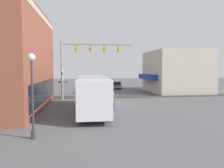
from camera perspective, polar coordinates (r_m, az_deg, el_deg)
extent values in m
plane|color=#565659|center=(24.88, 0.91, -5.20)|extent=(120.00, 120.00, 0.00)
cube|color=beige|center=(23.08, -18.24, 16.57)|extent=(14.30, 0.36, 0.50)
cube|color=black|center=(22.64, -17.56, -1.99)|extent=(11.84, 0.12, 2.20)
cube|color=beige|center=(38.39, 16.28, 3.10)|extent=(10.58, 8.63, 6.87)
cube|color=navy|center=(36.74, 9.27, 1.87)|extent=(7.41, 1.20, 0.80)
cube|color=white|center=(20.13, -5.26, -2.19)|extent=(10.74, 2.55, 2.81)
cube|color=black|center=(20.09, -5.27, -1.00)|extent=(10.53, 2.59, 1.18)
cube|color=#194CA5|center=(20.30, -5.23, -5.66)|extent=(10.53, 2.58, 0.24)
cube|color=#A5A8AA|center=(20.02, -5.29, 1.98)|extent=(9.13, 2.17, 0.12)
cylinder|color=black|center=(23.45, -5.50, -4.56)|extent=(1.00, 2.57, 1.00)
cylinder|color=black|center=(16.82, -4.80, -8.06)|extent=(1.00, 2.57, 1.00)
cylinder|color=gray|center=(28.04, -13.02, 3.41)|extent=(0.20, 0.20, 7.46)
cylinder|color=gray|center=(28.10, -3.88, 10.31)|extent=(0.16, 8.95, 0.16)
cube|color=gold|center=(28.02, -9.43, 9.15)|extent=(0.30, 0.27, 0.90)
sphere|color=yellow|center=(27.86, -9.44, 9.18)|extent=(0.20, 0.20, 0.20)
cube|color=gold|center=(28.01, -5.72, 9.18)|extent=(0.30, 0.27, 0.90)
sphere|color=red|center=(27.85, -5.72, 9.21)|extent=(0.20, 0.20, 0.20)
cube|color=gold|center=(28.12, -2.03, 9.18)|extent=(0.30, 0.27, 0.90)
sphere|color=yellow|center=(27.95, -2.00, 9.21)|extent=(0.20, 0.20, 0.20)
cube|color=gold|center=(28.34, 1.62, 9.15)|extent=(0.30, 0.27, 0.90)
sphere|color=yellow|center=(28.17, 1.67, 9.17)|extent=(0.20, 0.20, 0.20)
cylinder|color=gray|center=(28.32, -12.68, -0.48)|extent=(0.14, 0.14, 3.60)
cube|color=white|center=(28.24, -12.73, 2.14)|extent=(1.41, 0.06, 1.41)
cube|color=white|center=(28.24, -12.73, 2.14)|extent=(1.41, 0.06, 1.41)
cylinder|color=#38383A|center=(28.28, -12.70, 0.52)|extent=(0.08, 0.90, 0.08)
sphere|color=red|center=(28.19, -11.80, 0.53)|extent=(0.28, 0.28, 0.28)
sphere|color=red|center=(28.28, -13.62, 0.51)|extent=(0.28, 0.28, 0.28)
cylinder|color=#38383A|center=(13.63, -19.82, -12.33)|extent=(0.28, 0.28, 0.50)
cylinder|color=#38383A|center=(13.22, -20.04, -4.08)|extent=(0.12, 0.12, 4.45)
sphere|color=white|center=(13.10, -20.31, 6.57)|extent=(0.44, 0.44, 0.44)
cube|color=#332D28|center=(30.77, -0.67, -3.36)|extent=(2.60, 60.00, 0.03)
cube|color=#6B6056|center=(30.05, -0.52, -3.42)|extent=(0.07, 60.00, 0.15)
cube|color=#6B6056|center=(31.46, -0.82, -3.08)|extent=(0.07, 60.00, 0.15)
cube|color=navy|center=(35.77, -6.10, -1.47)|extent=(4.44, 1.80, 0.56)
cube|color=black|center=(35.49, -6.11, -0.52)|extent=(2.44, 1.62, 0.67)
cylinder|color=black|center=(37.16, -6.14, -1.60)|extent=(0.64, 1.82, 0.64)
cylinder|color=black|center=(34.42, -6.06, -2.06)|extent=(0.64, 1.82, 0.64)
cube|color=slate|center=(42.87, 0.95, -0.52)|extent=(4.28, 1.80, 0.54)
cube|color=black|center=(42.61, 0.99, 0.25)|extent=(2.36, 1.62, 0.65)
cylinder|color=black|center=(44.20, 0.71, -0.65)|extent=(0.64, 1.82, 0.64)
cylinder|color=black|center=(41.58, 1.21, -0.95)|extent=(0.64, 1.82, 0.64)
cylinder|color=#2D3351|center=(20.81, 0.26, -5.90)|extent=(0.28, 0.28, 0.84)
cylinder|color=#4C4C51|center=(20.69, 0.26, -3.81)|extent=(0.34, 0.34, 0.70)
sphere|color=tan|center=(20.63, 0.26, -2.54)|extent=(0.23, 0.23, 0.23)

